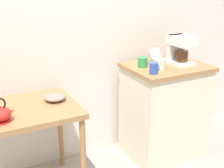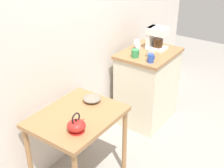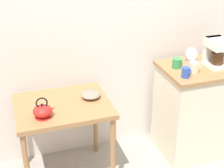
{
  "view_description": "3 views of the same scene",
  "coord_description": "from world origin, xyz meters",
  "px_view_note": "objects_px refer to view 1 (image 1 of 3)",
  "views": [
    {
      "loc": [
        -0.96,
        -2.09,
        1.66
      ],
      "look_at": [
        0.09,
        -0.07,
        0.86
      ],
      "focal_mm": 49.04,
      "sensor_mm": 36.0,
      "label": 1
    },
    {
      "loc": [
        -2.19,
        -1.46,
        2.19
      ],
      "look_at": [
        -0.17,
        -0.05,
        0.89
      ],
      "focal_mm": 48.3,
      "sensor_mm": 36.0,
      "label": 2
    },
    {
      "loc": [
        -0.97,
        -2.43,
        2.15
      ],
      "look_at": [
        -0.18,
        -0.01,
        0.89
      ],
      "focal_mm": 54.97,
      "sensor_mm": 36.0,
      "label": 3
    }
  ],
  "objects_px": {
    "bowl_stoneware": "(55,97)",
    "mug_small_cream": "(161,64)",
    "coffee_maker": "(180,49)",
    "mug_blue": "(154,68)",
    "table_clock": "(155,56)",
    "teakettle": "(0,114)",
    "mug_tall_green": "(143,62)"
  },
  "relations": [
    {
      "from": "mug_small_cream",
      "to": "table_clock",
      "type": "distance_m",
      "value": 0.25
    },
    {
      "from": "mug_small_cream",
      "to": "mug_tall_green",
      "type": "relative_size",
      "value": 1.02
    },
    {
      "from": "coffee_maker",
      "to": "mug_blue",
      "type": "height_order",
      "value": "coffee_maker"
    },
    {
      "from": "bowl_stoneware",
      "to": "mug_small_cream",
      "type": "relative_size",
      "value": 1.83
    },
    {
      "from": "bowl_stoneware",
      "to": "mug_small_cream",
      "type": "height_order",
      "value": "mug_small_cream"
    },
    {
      "from": "mug_tall_green",
      "to": "table_clock",
      "type": "distance_m",
      "value": 0.22
    },
    {
      "from": "mug_small_cream",
      "to": "mug_blue",
      "type": "distance_m",
      "value": 0.14
    },
    {
      "from": "bowl_stoneware",
      "to": "teakettle",
      "type": "relative_size",
      "value": 0.92
    },
    {
      "from": "teakettle",
      "to": "mug_small_cream",
      "type": "xyz_separation_m",
      "value": [
        1.35,
        0.09,
        0.14
      ]
    },
    {
      "from": "coffee_maker",
      "to": "table_clock",
      "type": "distance_m",
      "value": 0.23
    },
    {
      "from": "mug_small_cream",
      "to": "mug_tall_green",
      "type": "bearing_deg",
      "value": 126.92
    },
    {
      "from": "teakettle",
      "to": "coffee_maker",
      "type": "bearing_deg",
      "value": 5.74
    },
    {
      "from": "bowl_stoneware",
      "to": "coffee_maker",
      "type": "height_order",
      "value": "coffee_maker"
    },
    {
      "from": "teakettle",
      "to": "mug_tall_green",
      "type": "bearing_deg",
      "value": 10.04
    },
    {
      "from": "bowl_stoneware",
      "to": "table_clock",
      "type": "height_order",
      "value": "table_clock"
    },
    {
      "from": "teakettle",
      "to": "mug_tall_green",
      "type": "distance_m",
      "value": 1.27
    },
    {
      "from": "teakettle",
      "to": "table_clock",
      "type": "relative_size",
      "value": 1.34
    },
    {
      "from": "teakettle",
      "to": "mug_small_cream",
      "type": "bearing_deg",
      "value": 3.69
    },
    {
      "from": "bowl_stoneware",
      "to": "mug_small_cream",
      "type": "xyz_separation_m",
      "value": [
        0.92,
        -0.1,
        0.17
      ]
    },
    {
      "from": "coffee_maker",
      "to": "table_clock",
      "type": "xyz_separation_m",
      "value": [
        -0.16,
        0.15,
        -0.08
      ]
    },
    {
      "from": "coffee_maker",
      "to": "mug_blue",
      "type": "bearing_deg",
      "value": -158.88
    },
    {
      "from": "bowl_stoneware",
      "to": "mug_blue",
      "type": "distance_m",
      "value": 0.83
    },
    {
      "from": "mug_small_cream",
      "to": "mug_blue",
      "type": "bearing_deg",
      "value": -149.94
    },
    {
      "from": "coffee_maker",
      "to": "mug_small_cream",
      "type": "distance_m",
      "value": 0.28
    },
    {
      "from": "mug_small_cream",
      "to": "mug_tall_green",
      "type": "xyz_separation_m",
      "value": [
        -0.1,
        0.13,
        -0.0
      ]
    },
    {
      "from": "coffee_maker",
      "to": "mug_small_cream",
      "type": "relative_size",
      "value": 2.85
    },
    {
      "from": "bowl_stoneware",
      "to": "coffee_maker",
      "type": "distance_m",
      "value": 1.2
    },
    {
      "from": "teakettle",
      "to": "mug_small_cream",
      "type": "height_order",
      "value": "mug_small_cream"
    },
    {
      "from": "mug_blue",
      "to": "coffee_maker",
      "type": "bearing_deg",
      "value": 21.12
    },
    {
      "from": "table_clock",
      "to": "mug_blue",
      "type": "bearing_deg",
      "value": -126.67
    },
    {
      "from": "teakettle",
      "to": "table_clock",
      "type": "distance_m",
      "value": 1.49
    },
    {
      "from": "mug_small_cream",
      "to": "teakettle",
      "type": "bearing_deg",
      "value": -176.31
    }
  ]
}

